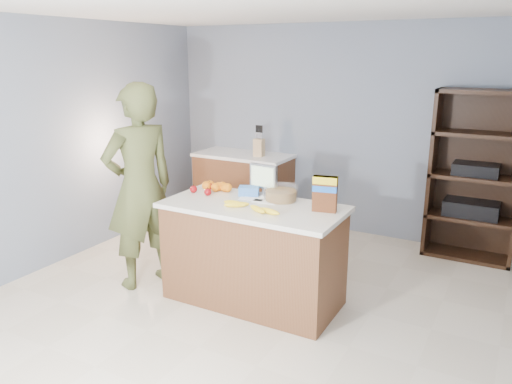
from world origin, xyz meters
The scene contains 15 objects.
floor centered at (0.00, 0.00, 0.00)m, with size 4.50×5.00×0.02m, color beige.
walls centered at (0.00, 0.00, 1.65)m, with size 4.52×5.02×2.51m.
counter_peninsula centered at (0.00, 0.30, 0.42)m, with size 1.56×0.76×0.90m.
back_cabinet centered at (-1.20, 2.20, 0.45)m, with size 1.24×0.62×0.90m.
shelving_unit centered at (1.55, 2.35, 0.86)m, with size 0.90×0.40×1.80m.
person centered at (-1.09, 0.11, 0.96)m, with size 0.70×0.46×1.91m, color #474C26.
knife_block centered at (-0.95, 2.16, 1.02)m, with size 0.12×0.10×0.31m.
envelopes centered at (-0.02, 0.43, 0.90)m, with size 0.38×0.17×0.00m.
bananas centered at (0.04, 0.16, 0.92)m, with size 0.57×0.19×0.05m.
apples centered at (-0.59, 0.41, 0.93)m, with size 0.24×0.25×0.07m.
oranges centered at (-0.52, 0.53, 0.94)m, with size 0.30×0.16×0.08m.
blue_carton centered at (-0.18, 0.54, 0.94)m, with size 0.18×0.12×0.08m, color blue.
salad_bowl centered at (0.15, 0.53, 0.96)m, with size 0.30×0.30×0.13m.
tv centered at (-0.07, 0.62, 1.06)m, with size 0.28×0.12×0.28m.
cereal_box centered at (0.60, 0.41, 1.07)m, with size 0.21×0.11×0.29m.
Camera 1 is at (1.98, -3.26, 2.14)m, focal length 35.00 mm.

